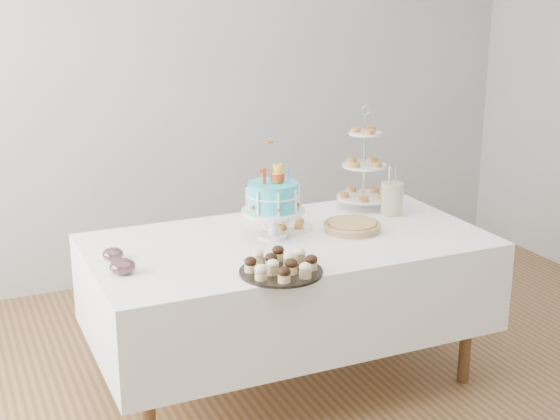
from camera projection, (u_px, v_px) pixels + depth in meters
name	position (u px, v px, depth m)	size (l,w,h in m)	color
floor	(314.00, 409.00, 3.74)	(5.00, 5.00, 0.00)	brown
walls	(318.00, 132.00, 3.35)	(5.04, 4.04, 2.70)	#9C9FA1
table	(288.00, 282.00, 3.85)	(1.92, 1.02, 0.77)	white
birthday_cake	(273.00, 212.00, 3.77)	(0.31, 0.31, 0.47)	white
cupcake_tray	(281.00, 264.00, 3.34)	(0.36, 0.36, 0.08)	black
pie	(352.00, 226.00, 3.90)	(0.29, 0.29, 0.05)	tan
tiered_stand	(364.00, 166.00, 4.22)	(0.29, 0.29, 0.57)	silver
plate_stack	(265.00, 211.00, 4.11)	(0.18, 0.18, 0.07)	white
pastry_plate	(288.00, 225.00, 3.95)	(0.24, 0.24, 0.04)	white
jam_bowl_a	(123.00, 267.00, 3.33)	(0.11, 0.11, 0.07)	silver
jam_bowl_b	(113.00, 254.00, 3.50)	(0.10, 0.10, 0.06)	silver
utensil_pitcher	(392.00, 197.00, 4.15)	(0.13, 0.12, 0.27)	beige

